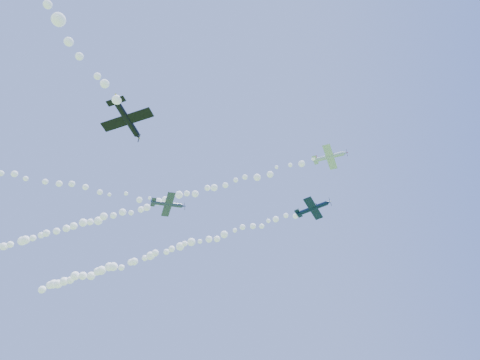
# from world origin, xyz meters

# --- Properties ---
(plane_white) EXTENTS (6.40, 6.78, 2.15)m
(plane_white) POSITION_xyz_m (18.07, -2.97, 52.71)
(plane_white) COLOR silver
(smoke_trail_white) EXTENTS (76.79, 19.36, 2.76)m
(smoke_trail_white) POSITION_xyz_m (-22.15, 6.22, 52.41)
(smoke_trail_white) COLOR white
(plane_navy) EXTENTS (7.29, 7.74, 2.11)m
(plane_navy) POSITION_xyz_m (14.54, 7.20, 49.39)
(plane_navy) COLOR #0C1935
(smoke_trail_navy) EXTENTS (67.25, 23.50, 2.88)m
(smoke_trail_navy) POSITION_xyz_m (-21.10, 18.70, 49.17)
(smoke_trail_navy) COLOR white
(plane_grey) EXTENTS (6.20, 6.58, 1.83)m
(plane_grey) POSITION_xyz_m (-11.63, -0.78, 47.29)
(plane_grey) COLOR #3C4158
(plane_black) EXTENTS (6.85, 6.43, 2.56)m
(plane_black) POSITION_xyz_m (-8.68, -25.76, 40.68)
(plane_black) COLOR black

